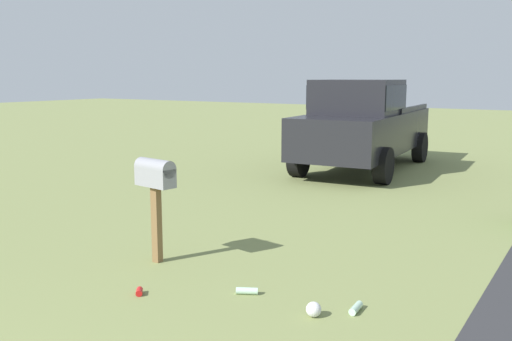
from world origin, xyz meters
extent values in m
cube|color=brown|center=(5.43, 1.39, 0.45)|extent=(0.09, 0.09, 0.91)
cube|color=gray|center=(5.43, 1.39, 1.02)|extent=(0.28, 0.54, 0.22)
cylinder|color=gray|center=(5.43, 1.39, 1.13)|extent=(0.28, 0.54, 0.20)
cube|color=red|center=(5.54, 1.39, 1.08)|extent=(0.02, 0.04, 0.18)
cube|color=black|center=(13.14, 1.85, 0.88)|extent=(5.29, 2.24, 0.90)
cube|color=black|center=(12.52, 1.81, 1.71)|extent=(1.88, 1.84, 0.76)
cube|color=black|center=(12.52, 1.81, 1.71)|extent=(1.83, 1.88, 0.53)
cube|color=black|center=(14.33, 1.08, 1.39)|extent=(2.68, 0.27, 0.12)
cube|color=black|center=(14.21, 2.79, 1.39)|extent=(2.68, 0.27, 0.12)
cylinder|color=black|center=(11.51, 0.80, 0.38)|extent=(0.78, 0.31, 0.76)
cylinder|color=black|center=(11.37, 2.66, 0.38)|extent=(0.78, 0.31, 0.76)
cylinder|color=black|center=(14.91, 1.04, 0.38)|extent=(0.78, 0.31, 0.76)
cylinder|color=black|center=(14.77, 2.91, 0.38)|extent=(0.78, 0.31, 0.76)
cylinder|color=red|center=(4.56, 0.85, 0.03)|extent=(0.13, 0.13, 0.07)
cylinder|color=#B2D8BF|center=(5.33, -1.14, 0.04)|extent=(0.22, 0.08, 0.07)
cylinder|color=#B2D8BF|center=(5.15, -0.05, 0.04)|extent=(0.16, 0.23, 0.07)
sphere|color=silver|center=(5.02, -0.86, 0.07)|extent=(0.14, 0.14, 0.14)
camera|label=1|loc=(0.67, -2.98, 2.16)|focal=39.32mm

